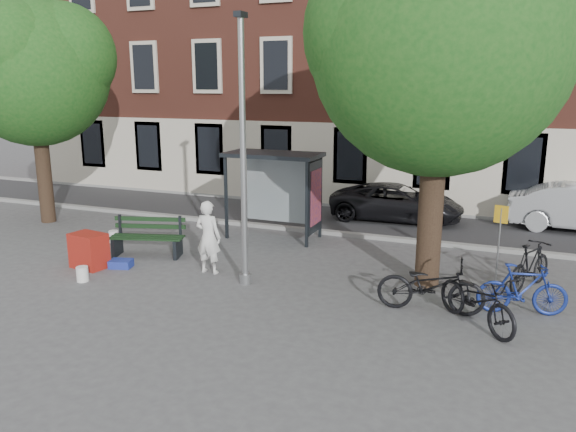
# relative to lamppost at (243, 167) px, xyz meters

# --- Properties ---
(ground) EXTENTS (90.00, 90.00, 0.00)m
(ground) POSITION_rel_lamppost_xyz_m (0.00, 0.00, -2.78)
(ground) COLOR #4C4C4F
(ground) RESTS_ON ground
(road) EXTENTS (40.00, 4.00, 0.01)m
(road) POSITION_rel_lamppost_xyz_m (0.00, 7.00, -2.78)
(road) COLOR #28282B
(road) RESTS_ON ground
(curb_near) EXTENTS (40.00, 0.25, 0.12)m
(curb_near) POSITION_rel_lamppost_xyz_m (0.00, 5.00, -2.72)
(curb_near) COLOR gray
(curb_near) RESTS_ON ground
(curb_far) EXTENTS (40.00, 0.25, 0.12)m
(curb_far) POSITION_rel_lamppost_xyz_m (0.00, 9.00, -2.72)
(curb_far) COLOR gray
(curb_far) RESTS_ON ground
(building_row) EXTENTS (30.00, 8.00, 14.00)m
(building_row) POSITION_rel_lamppost_xyz_m (0.00, 13.00, 4.22)
(building_row) COLOR brown
(building_row) RESTS_ON ground
(lamppost) EXTENTS (0.28, 0.35, 6.11)m
(lamppost) POSITION_rel_lamppost_xyz_m (0.00, 0.00, 0.00)
(lamppost) COLOR #9EA0A3
(lamppost) RESTS_ON ground
(tree_right) EXTENTS (5.76, 5.60, 8.20)m
(tree_right) POSITION_rel_lamppost_xyz_m (4.01, 1.38, 2.83)
(tree_right) COLOR black
(tree_right) RESTS_ON ground
(tree_left) EXTENTS (5.18, 4.86, 7.40)m
(tree_left) POSITION_rel_lamppost_xyz_m (-8.99, 2.88, 2.43)
(tree_left) COLOR black
(tree_left) RESTS_ON ground
(bus_shelter) EXTENTS (2.85, 1.45, 2.62)m
(bus_shelter) POSITION_rel_lamppost_xyz_m (-0.61, 4.11, -0.87)
(bus_shelter) COLOR #1E2328
(bus_shelter) RESTS_ON ground
(painter) EXTENTS (0.68, 0.45, 1.84)m
(painter) POSITION_rel_lamppost_xyz_m (-1.19, 0.37, -1.86)
(painter) COLOR white
(painter) RESTS_ON ground
(bench) EXTENTS (2.10, 1.17, 1.03)m
(bench) POSITION_rel_lamppost_xyz_m (-3.46, 1.01, -2.31)
(bench) COLOR #1E2328
(bench) RESTS_ON ground
(bike_a) EXTENTS (2.24, 0.95, 1.14)m
(bike_a) POSITION_rel_lamppost_xyz_m (4.30, -0.11, -2.21)
(bike_a) COLOR black
(bike_a) RESTS_ON ground
(bike_b) EXTENTS (1.86, 0.87, 1.08)m
(bike_b) POSITION_rel_lamppost_xyz_m (6.05, 0.46, -2.25)
(bike_b) COLOR navy
(bike_b) RESTS_ON ground
(bike_c) EXTENTS (2.00, 2.03, 1.11)m
(bike_c) POSITION_rel_lamppost_xyz_m (5.23, -0.50, -2.23)
(bike_c) COLOR black
(bike_c) RESTS_ON ground
(bike_d) EXTENTS (1.29, 1.90, 1.12)m
(bike_d) POSITION_rel_lamppost_xyz_m (6.22, 2.10, -2.23)
(bike_d) COLOR black
(bike_d) RESTS_ON ground
(car_dark) EXTENTS (4.61, 2.28, 1.26)m
(car_dark) POSITION_rel_lamppost_xyz_m (2.03, 7.73, -2.16)
(car_dark) COLOR black
(car_dark) RESTS_ON ground
(red_stand) EXTENTS (0.99, 0.74, 0.90)m
(red_stand) POSITION_rel_lamppost_xyz_m (-4.24, -0.43, -2.33)
(red_stand) COLOR maroon
(red_stand) RESTS_ON ground
(blue_crate) EXTENTS (0.64, 0.54, 0.20)m
(blue_crate) POSITION_rel_lamppost_xyz_m (-3.50, -0.13, -2.68)
(blue_crate) COLOR #213299
(blue_crate) RESTS_ON ground
(bucket_a) EXTENTS (0.30, 0.30, 0.36)m
(bucket_a) POSITION_rel_lamppost_xyz_m (-3.68, -1.33, -2.60)
(bucket_a) COLOR white
(bucket_a) RESTS_ON ground
(bucket_b) EXTENTS (0.33, 0.33, 0.36)m
(bucket_b) POSITION_rel_lamppost_xyz_m (-5.21, 1.71, -2.60)
(bucket_b) COLOR white
(bucket_b) RESTS_ON ground
(bucket_c) EXTENTS (0.32, 0.32, 0.36)m
(bucket_c) POSITION_rel_lamppost_xyz_m (-4.79, 0.35, -2.60)
(bucket_c) COLOR white
(bucket_c) RESTS_ON ground
(notice_sign) EXTENTS (0.31, 0.11, 1.84)m
(notice_sign) POSITION_rel_lamppost_xyz_m (5.50, 2.42, -1.46)
(notice_sign) COLOR #9EA0A3
(notice_sign) RESTS_ON ground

